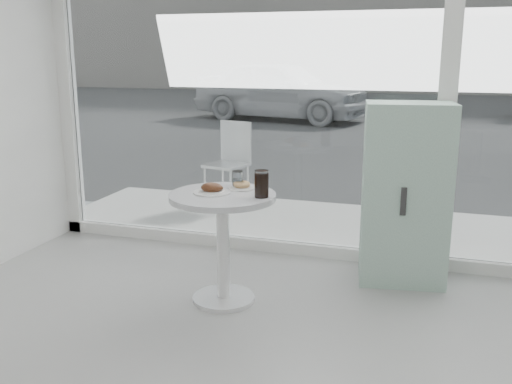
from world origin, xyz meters
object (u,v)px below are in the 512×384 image
(main_table, at_px, (223,225))
(plate_donut, at_px, (242,186))
(plate_fritter, at_px, (212,189))
(cola_glass, at_px, (261,184))
(water_tumbler_b, at_px, (238,181))
(patio_chair, at_px, (230,158))
(mint_cabinet, at_px, (405,194))
(water_tumbler_a, at_px, (238,180))
(car_white, at_px, (281,90))

(main_table, xyz_separation_m, plate_donut, (0.08, 0.17, 0.24))
(main_table, distance_m, plate_fritter, 0.26)
(cola_glass, bearing_deg, plate_fritter, -179.95)
(plate_donut, height_order, cola_glass, cola_glass)
(water_tumbler_b, bearing_deg, plate_fritter, -120.30)
(main_table, height_order, water_tumbler_b, water_tumbler_b)
(plate_donut, bearing_deg, patio_chair, 112.21)
(mint_cabinet, bearing_deg, cola_glass, -147.50)
(water_tumbler_a, bearing_deg, plate_donut, -42.81)
(water_tumbler_a, bearing_deg, cola_glass, -42.44)
(patio_chair, height_order, cola_glass, patio_chair)
(patio_chair, xyz_separation_m, water_tumbler_a, (0.82, -2.08, 0.25))
(patio_chair, relative_size, plate_fritter, 3.69)
(plate_fritter, bearing_deg, water_tumbler_a, 65.91)
(main_table, relative_size, water_tumbler_b, 6.64)
(mint_cabinet, xyz_separation_m, plate_donut, (-1.07, -0.59, 0.12))
(main_table, relative_size, car_white, 0.17)
(main_table, bearing_deg, water_tumbler_a, 81.33)
(car_white, relative_size, plate_donut, 22.99)
(patio_chair, relative_size, car_white, 0.20)
(plate_fritter, distance_m, cola_glass, 0.35)
(car_white, distance_m, water_tumbler_a, 10.95)
(main_table, xyz_separation_m, cola_glass, (0.28, -0.01, 0.31))
(water_tumbler_b, bearing_deg, main_table, -103.93)
(water_tumbler_a, bearing_deg, mint_cabinet, 25.81)
(patio_chair, xyz_separation_m, plate_donut, (0.87, -2.13, 0.22))
(patio_chair, bearing_deg, mint_cabinet, -24.27)
(main_table, bearing_deg, mint_cabinet, 33.24)
(car_white, bearing_deg, water_tumbler_b, -154.27)
(plate_donut, distance_m, cola_glass, 0.27)
(main_table, bearing_deg, water_tumbler_b, 76.07)
(plate_donut, relative_size, cola_glass, 1.11)
(water_tumbler_b, bearing_deg, plate_donut, -21.54)
(plate_fritter, distance_m, water_tumbler_a, 0.25)
(main_table, height_order, cola_glass, cola_glass)
(mint_cabinet, xyz_separation_m, car_white, (-3.70, 10.10, 0.10))
(mint_cabinet, bearing_deg, water_tumbler_a, -162.86)
(patio_chair, relative_size, plate_donut, 4.66)
(mint_cabinet, distance_m, water_tumbler_b, 1.26)
(cola_glass, bearing_deg, water_tumbler_b, 140.23)
(mint_cabinet, distance_m, plate_fritter, 1.45)
(patio_chair, bearing_deg, cola_glass, -51.03)
(plate_fritter, xyz_separation_m, plate_donut, (0.15, 0.18, -0.01))
(plate_fritter, bearing_deg, patio_chair, 107.34)
(plate_donut, bearing_deg, water_tumbler_a, 137.19)
(car_white, distance_m, cola_glass, 11.23)
(patio_chair, xyz_separation_m, car_white, (-1.76, 8.56, 0.20))
(mint_cabinet, height_order, cola_glass, mint_cabinet)
(car_white, height_order, plate_fritter, car_white)
(car_white, bearing_deg, main_table, -154.72)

